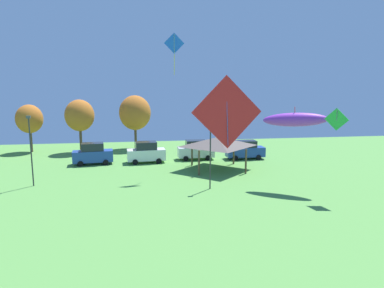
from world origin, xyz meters
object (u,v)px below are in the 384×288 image
(kite_flying_2, at_px, (227,112))
(parked_car_third_from_left, at_px, (196,150))
(kite_flying_0, at_px, (174,45))
(treeline_tree_3, at_px, (135,113))
(parked_car_leftmost, at_px, (93,154))
(treeline_tree_1, at_px, (29,119))
(kite_flying_6, at_px, (337,119))
(kite_flying_3, at_px, (295,120))
(light_post_1, at_px, (31,147))
(parked_car_rightmost_in_row, at_px, (245,150))
(treeline_tree_2, at_px, (80,116))
(light_post_0, at_px, (210,151))
(park_pavilion, at_px, (218,142))
(parked_car_second_from_left, at_px, (146,152))

(kite_flying_2, distance_m, parked_car_third_from_left, 26.62)
(parked_car_third_from_left, bearing_deg, kite_flying_2, -96.62)
(kite_flying_0, relative_size, treeline_tree_3, 0.52)
(parked_car_leftmost, bearing_deg, treeline_tree_1, 128.87)
(kite_flying_6, distance_m, parked_car_third_from_left, 19.53)
(kite_flying_3, relative_size, light_post_1, 0.83)
(parked_car_rightmost_in_row, relative_size, treeline_tree_2, 0.66)
(treeline_tree_1, height_order, treeline_tree_3, treeline_tree_3)
(light_post_0, xyz_separation_m, light_post_1, (-15.77, 3.37, 0.20))
(kite_flying_0, bearing_deg, light_post_1, -168.35)
(kite_flying_0, relative_size, light_post_0, 0.68)
(parked_car_third_from_left, distance_m, parked_car_rightmost_in_row, 6.23)
(treeline_tree_2, relative_size, treeline_tree_3, 0.94)
(kite_flying_6, distance_m, treeline_tree_1, 39.54)
(light_post_1, relative_size, treeline_tree_3, 0.82)
(parked_car_third_from_left, bearing_deg, light_post_0, -94.23)
(kite_flying_3, xyz_separation_m, light_post_0, (-7.25, 0.94, -2.72))
(light_post_0, bearing_deg, light_post_1, 167.93)
(parked_car_third_from_left, xyz_separation_m, parked_car_rightmost_in_row, (6.19, -0.68, -0.03))
(light_post_0, bearing_deg, treeline_tree_2, 125.42)
(kite_flying_0, bearing_deg, kite_flying_2, -88.52)
(park_pavilion, bearing_deg, parked_car_rightmost_in_row, 46.42)
(kite_flying_6, distance_m, park_pavilion, 13.58)
(parked_car_third_from_left, height_order, treeline_tree_2, treeline_tree_2)
(parked_car_third_from_left, xyz_separation_m, treeline_tree_2, (-14.96, 7.06, 3.94))
(parked_car_rightmost_in_row, height_order, treeline_tree_1, treeline_tree_1)
(kite_flying_6, bearing_deg, treeline_tree_2, 134.23)
(kite_flying_3, relative_size, parked_car_second_from_left, 1.16)
(treeline_tree_3, bearing_deg, parked_car_leftmost, -117.00)
(parked_car_leftmost, bearing_deg, park_pavilion, -25.42)
(kite_flying_0, relative_size, kite_flying_6, 2.25)
(kite_flying_0, xyz_separation_m, parked_car_rightmost_in_row, (9.52, 5.95, -11.92))
(treeline_tree_1, bearing_deg, kite_flying_3, -38.16)
(kite_flying_2, height_order, kite_flying_6, kite_flying_2)
(kite_flying_6, bearing_deg, kite_flying_3, 121.59)
(park_pavilion, distance_m, light_post_0, 7.49)
(kite_flying_3, bearing_deg, treeline_tree_1, 141.84)
(parked_car_rightmost_in_row, xyz_separation_m, treeline_tree_1, (-28.10, 9.21, 3.46))
(kite_flying_6, xyz_separation_m, treeline_tree_2, (-23.29, 23.93, -1.30))
(kite_flying_3, height_order, light_post_1, kite_flying_3)
(parked_car_second_from_left, relative_size, park_pavilion, 0.72)
(treeline_tree_2, bearing_deg, light_post_0, -54.58)
(treeline_tree_2, bearing_deg, kite_flying_3, -44.20)
(park_pavilion, xyz_separation_m, treeline_tree_1, (-23.38, 14.18, 1.53))
(light_post_0, bearing_deg, parked_car_rightmost_in_row, 59.66)
(kite_flying_6, distance_m, treeline_tree_2, 33.42)
(kite_flying_3, xyz_separation_m, light_post_1, (-23.02, 4.31, -2.53))
(kite_flying_3, distance_m, parked_car_rightmost_in_row, 13.94)
(kite_flying_3, height_order, parked_car_leftmost, kite_flying_3)
(parked_car_third_from_left, bearing_deg, parked_car_second_from_left, -171.85)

